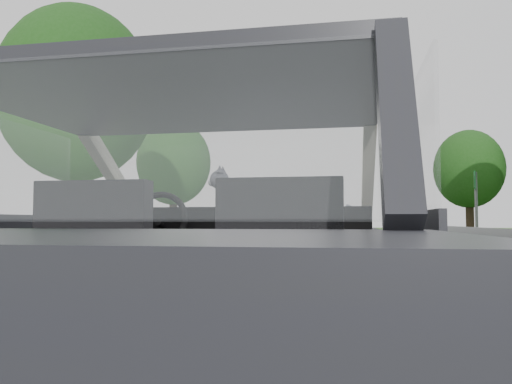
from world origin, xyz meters
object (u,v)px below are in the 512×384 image
at_px(cat, 260,194).
at_px(highway_sign, 476,208).
at_px(subject_car, 210,261).
at_px(other_car, 319,224).

bearing_deg(cat, highway_sign, 76.11).
height_order(subject_car, cat, subject_car).
distance_m(subject_car, cat, 0.69).
bearing_deg(cat, subject_car, -101.39).
relative_size(cat, other_car, 0.13).
bearing_deg(cat, other_car, 95.68).
bearing_deg(subject_car, cat, 75.50).
relative_size(subject_car, cat, 7.03).
xyz_separation_m(cat, highway_sign, (5.34, 17.47, 0.32)).
relative_size(other_car, highway_sign, 1.61).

